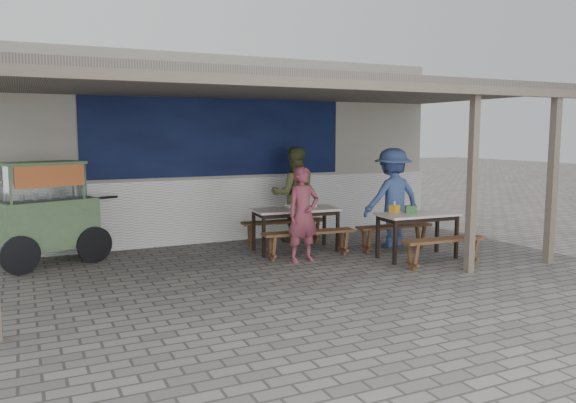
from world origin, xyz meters
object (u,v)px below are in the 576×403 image
Objects in this scene: table_left at (296,213)px; bench_right_wall at (394,231)px; donation_box at (411,209)px; tissue_box at (394,209)px; bench_left_wall at (284,226)px; bench_left_street at (309,238)px; patron_street_side at (303,214)px; condiment_jar at (315,204)px; patron_wall_side at (294,194)px; vendor_cart at (46,209)px; bench_right_street at (443,246)px; table_right at (418,218)px; condiment_bowl at (289,207)px; patron_right_table at (392,198)px.

bench_right_wall is at bearing -19.14° from table_left.
bench_right_wall is 0.76m from donation_box.
tissue_box is (-0.34, -0.46, 0.48)m from bench_right_wall.
bench_left_street is at bearing -90.00° from bench_left_wall.
condiment_jar is (0.66, 0.85, 0.03)m from patron_street_side.
vendor_cart is at bearing 15.19° from patron_wall_side.
bench_left_street is 12.46× the size of tissue_box.
bench_right_street is 6.17m from vendor_cart.
bench_left_street is at bearing 157.03° from table_right.
bench_left_street is 16.24× the size of condiment_jar.
donation_box is (1.10, -2.12, -0.09)m from patron_wall_side.
bench_right_wall is 1.89m from condiment_bowl.
condiment_jar is at bearing 106.15° from patron_wall_side.
donation_box is (1.52, -0.70, 0.47)m from bench_left_street.
bench_left_street is 9.03× the size of donation_box.
patron_wall_side is (0.42, 1.42, 0.55)m from bench_left_street.
patron_street_side is 0.96m from condiment_bowl.
bench_right_wall is at bearing 53.32° from tissue_box.
patron_street_side is (-0.21, -0.20, 0.43)m from bench_left_street.
condiment_jar is (-1.15, 1.43, 0.13)m from table_right.
bench_left_wall is (0.05, 0.60, -0.33)m from table_left.
donation_box reaches higher than bench_left_street.
condiment_bowl is (-0.06, 0.14, 0.10)m from table_left.
donation_box is at bearing 95.98° from bench_right_street.
table_left is 0.85m from patron_street_side.
patron_wall_side is (-1.14, 2.89, 0.56)m from bench_right_street.
patron_wall_side is at bearing 117.49° from donation_box.
table_left is 0.80× the size of vendor_cart.
table_left is 1.71m from tissue_box.
bench_right_wall is at bearing 90.00° from table_right.
vendor_cart is (-4.01, 0.14, 0.54)m from bench_left_wall.
bench_right_street is 2.21m from patron_street_side.
condiment_jar reaches higher than bench_right_street.
bench_right_street is at bearing -54.55° from condiment_bowl.
patron_street_side reaches higher than table_right.
condiment_bowl reaches higher than bench_right_street.
bench_right_street is 0.92× the size of patron_street_side.
bench_right_street is (1.46, -2.66, -0.01)m from bench_left_wall.
table_right reaches higher than bench_right_wall.
table_left is at bearing 159.28° from bench_right_wall.
bench_right_wall is at bearing 59.76° from patron_right_table.
table_right is 1.90m from patron_street_side.
patron_street_side is (3.70, -1.54, -0.11)m from vendor_cart.
patron_street_side is at bearing 165.31° from table_right.
bench_left_street is 1.04× the size of patron_street_side.
condiment_bowl is (3.90, -0.60, -0.11)m from vendor_cart.
patron_wall_side reaches higher than bench_right_wall.
table_left reaches higher than bench_left_wall.
patron_right_table reaches higher than bench_left_street.
bench_left_wall is 9.49× the size of condiment_bowl.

